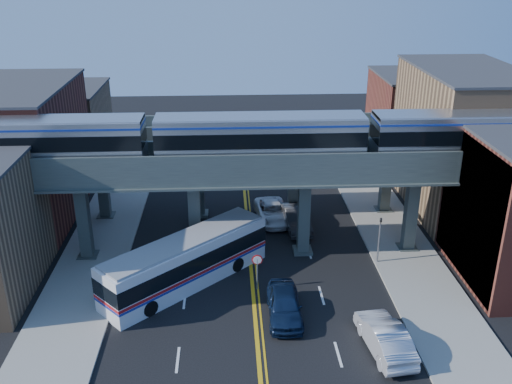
# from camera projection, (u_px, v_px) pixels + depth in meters

# --- Properties ---
(ground) EXTENTS (120.00, 120.00, 0.00)m
(ground) POSITION_uv_depth(u_px,v_px,m) (255.00, 315.00, 35.54)
(ground) COLOR black
(ground) RESTS_ON ground
(sidewalk_west) EXTENTS (5.00, 70.00, 0.16)m
(sidewalk_west) POSITION_uv_depth(u_px,v_px,m) (101.00, 243.00, 44.18)
(sidewalk_west) COLOR gray
(sidewalk_west) RESTS_ON ground
(sidewalk_east) EXTENTS (5.00, 70.00, 0.16)m
(sidewalk_east) POSITION_uv_depth(u_px,v_px,m) (393.00, 236.00, 45.27)
(sidewalk_east) COLOR gray
(sidewalk_east) RESTS_ON ground
(building_west_b) EXTENTS (8.00, 14.00, 11.00)m
(building_west_b) POSITION_uv_depth(u_px,v_px,m) (23.00, 154.00, 47.27)
(building_west_b) COLOR maroon
(building_west_b) RESTS_ON ground
(building_west_c) EXTENTS (8.00, 10.00, 8.00)m
(building_west_c) POSITION_uv_depth(u_px,v_px,m) (66.00, 127.00, 59.82)
(building_west_c) COLOR #8A6747
(building_west_c) RESTS_ON ground
(building_east_b) EXTENTS (8.00, 14.00, 12.00)m
(building_east_b) POSITION_uv_depth(u_px,v_px,m) (461.00, 141.00, 48.83)
(building_east_b) COLOR #8A6747
(building_east_b) RESTS_ON ground
(building_east_c) EXTENTS (8.00, 10.00, 9.00)m
(building_east_c) POSITION_uv_depth(u_px,v_px,m) (413.00, 118.00, 61.38)
(building_east_c) COLOR maroon
(building_east_c) RESTS_ON ground
(mural_panel) EXTENTS (0.10, 9.50, 9.50)m
(mural_panel) POSITION_uv_depth(u_px,v_px,m) (469.00, 214.00, 38.08)
(mural_panel) COLOR teal
(mural_panel) RESTS_ON ground
(elevated_viaduct_near) EXTENTS (52.00, 3.60, 7.40)m
(elevated_viaduct_near) POSITION_uv_depth(u_px,v_px,m) (249.00, 173.00, 40.41)
(elevated_viaduct_near) COLOR #45504D
(elevated_viaduct_near) RESTS_ON ground
(elevated_viaduct_far) EXTENTS (52.00, 3.60, 7.40)m
(elevated_viaduct_far) POSITION_uv_depth(u_px,v_px,m) (246.00, 143.00, 46.85)
(elevated_viaduct_far) COLOR #45504D
(elevated_viaduct_far) RESTS_ON ground
(transit_train) EXTENTS (44.81, 2.81, 3.27)m
(transit_train) POSITION_uv_depth(u_px,v_px,m) (260.00, 136.00, 39.40)
(transit_train) COLOR black
(transit_train) RESTS_ON elevated_viaduct_near
(stop_sign) EXTENTS (0.76, 0.09, 2.63)m
(stop_sign) POSITION_uv_depth(u_px,v_px,m) (257.00, 266.00, 37.64)
(stop_sign) COLOR slate
(stop_sign) RESTS_ON ground
(traffic_signal) EXTENTS (0.15, 0.18, 4.10)m
(traffic_signal) POSITION_uv_depth(u_px,v_px,m) (379.00, 235.00, 40.61)
(traffic_signal) COLOR slate
(traffic_signal) RESTS_ON ground
(transit_bus) EXTENTS (11.11, 10.57, 3.24)m
(transit_bus) POSITION_uv_depth(u_px,v_px,m) (186.00, 262.00, 38.37)
(transit_bus) COLOR silver
(transit_bus) RESTS_ON ground
(car_lane_a) EXTENTS (2.12, 5.13, 1.74)m
(car_lane_a) POSITION_uv_depth(u_px,v_px,m) (284.00, 305.00, 35.09)
(car_lane_a) COLOR #0F1D39
(car_lane_a) RESTS_ON ground
(car_lane_b) EXTENTS (2.29, 5.33, 1.71)m
(car_lane_b) POSITION_uv_depth(u_px,v_px,m) (296.00, 219.00, 46.51)
(car_lane_b) COLOR #303033
(car_lane_b) RESTS_ON ground
(car_lane_c) EXTENTS (3.10, 5.73, 1.53)m
(car_lane_c) POSITION_uv_depth(u_px,v_px,m) (273.00, 212.00, 47.93)
(car_lane_c) COLOR white
(car_lane_c) RESTS_ON ground
(car_lane_d) EXTENTS (2.81, 6.04, 1.71)m
(car_lane_d) POSITION_uv_depth(u_px,v_px,m) (268.00, 163.00, 58.77)
(car_lane_d) COLOR silver
(car_lane_d) RESTS_ON ground
(car_parked_curb) EXTENTS (2.54, 5.56, 1.77)m
(car_parked_curb) POSITION_uv_depth(u_px,v_px,m) (385.00, 337.00, 32.11)
(car_parked_curb) COLOR #B9B9BE
(car_parked_curb) RESTS_ON ground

